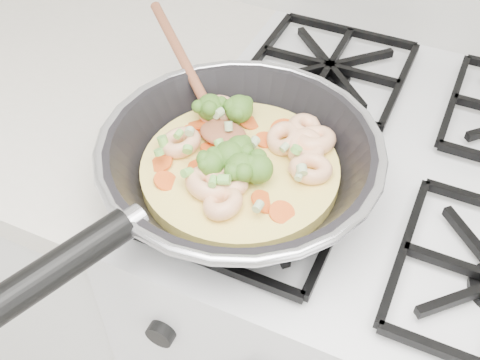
% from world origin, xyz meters
% --- Properties ---
extents(stove, '(0.60, 0.60, 0.92)m').
position_xyz_m(stove, '(0.00, 1.70, 0.46)').
color(stove, white).
rests_on(stove, ground).
extents(counter_left, '(1.00, 0.60, 0.90)m').
position_xyz_m(counter_left, '(-0.80, 1.70, 0.45)').
color(counter_left, white).
rests_on(counter_left, ground).
extents(skillet, '(0.40, 0.53, 0.10)m').
position_xyz_m(skillet, '(-0.17, 1.56, 0.96)').
color(skillet, black).
rests_on(skillet, stove).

